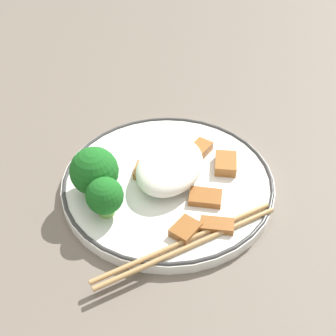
{
  "coord_description": "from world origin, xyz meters",
  "views": [
    {
      "loc": [
        -0.4,
        -0.16,
        0.41
      ],
      "look_at": [
        0.0,
        0.0,
        0.03
      ],
      "focal_mm": 50.0,
      "sensor_mm": 36.0,
      "label": 1
    }
  ],
  "objects_px": {
    "broccoli_back_center": "(105,196)",
    "chopsticks": "(187,244)",
    "plate": "(168,183)",
    "broccoli_back_left": "(94,171)"
  },
  "relations": [
    {
      "from": "broccoli_back_center",
      "to": "chopsticks",
      "type": "distance_m",
      "value": 0.11
    },
    {
      "from": "broccoli_back_center",
      "to": "chopsticks",
      "type": "bearing_deg",
      "value": -95.43
    },
    {
      "from": "plate",
      "to": "broccoli_back_left",
      "type": "height_order",
      "value": "broccoli_back_left"
    },
    {
      "from": "plate",
      "to": "broccoli_back_left",
      "type": "relative_size",
      "value": 4.28
    },
    {
      "from": "plate",
      "to": "broccoli_back_left",
      "type": "xyz_separation_m",
      "value": [
        -0.05,
        0.07,
        0.04
      ]
    },
    {
      "from": "chopsticks",
      "to": "broccoli_back_left",
      "type": "bearing_deg",
      "value": 74.18
    },
    {
      "from": "broccoli_back_left",
      "to": "plate",
      "type": "bearing_deg",
      "value": -54.94
    },
    {
      "from": "broccoli_back_left",
      "to": "broccoli_back_center",
      "type": "bearing_deg",
      "value": -134.55
    },
    {
      "from": "plate",
      "to": "chopsticks",
      "type": "xyz_separation_m",
      "value": [
        -0.09,
        -0.06,
        0.01
      ]
    },
    {
      "from": "broccoli_back_left",
      "to": "broccoli_back_center",
      "type": "xyz_separation_m",
      "value": [
        -0.03,
        -0.03,
        -0.01
      ]
    }
  ]
}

